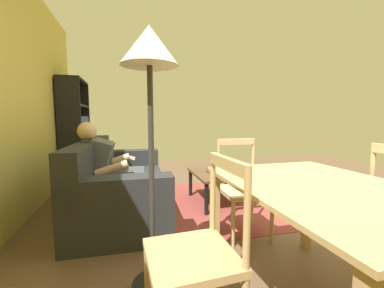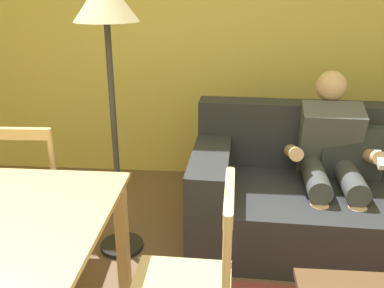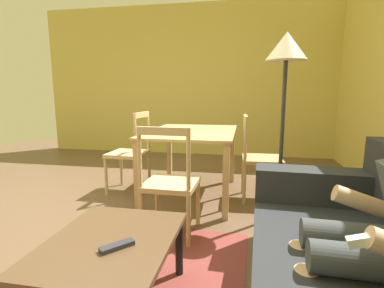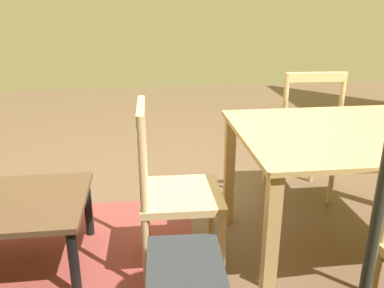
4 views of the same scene
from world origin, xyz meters
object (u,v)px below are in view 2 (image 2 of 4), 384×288
at_px(couch, 343,195).
at_px(person_lounging, 331,157).
at_px(dining_chair_near_wall, 36,194).
at_px(floor_lamp, 107,27).

relative_size(couch, person_lounging, 1.88).
height_order(couch, dining_chair_near_wall, dining_chair_near_wall).
bearing_deg(person_lounging, dining_chair_near_wall, -164.55).
distance_m(person_lounging, floor_lamp, 1.65).
relative_size(couch, floor_lamp, 1.21).
relative_size(person_lounging, floor_lamp, 0.64).
height_order(couch, person_lounging, person_lounging).
distance_m(couch, person_lounging, 0.27).
xyz_separation_m(person_lounging, dining_chair_near_wall, (-1.82, -0.50, -0.09)).
bearing_deg(couch, person_lounging, 145.27).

